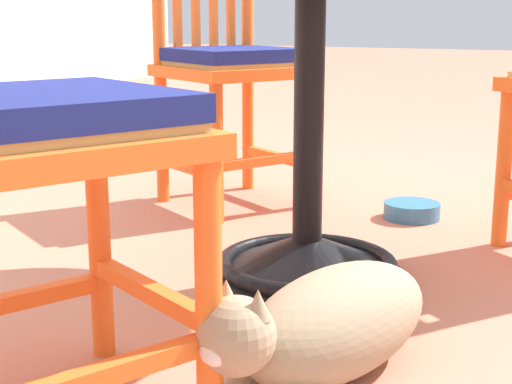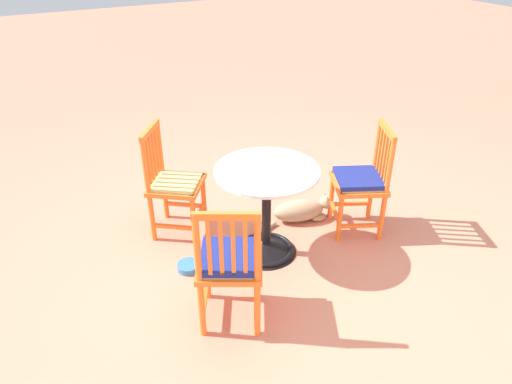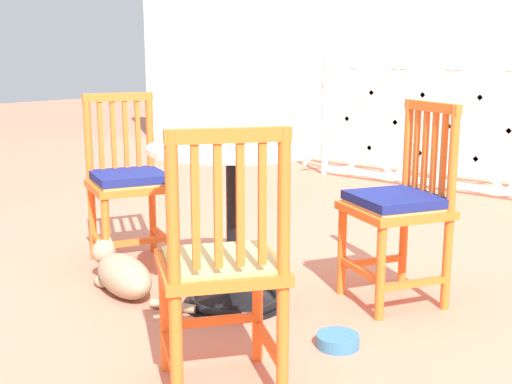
% 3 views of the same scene
% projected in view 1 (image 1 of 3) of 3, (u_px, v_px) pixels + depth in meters
% --- Properties ---
extents(ground_plane, '(24.00, 24.00, 0.00)m').
position_uv_depth(ground_plane, '(351.00, 268.00, 1.91)').
color(ground_plane, '#C6755B').
extents(cafe_table, '(0.76, 0.76, 0.73)m').
position_uv_depth(cafe_table, '(308.00, 157.00, 1.81)').
color(cafe_table, black).
rests_on(cafe_table, ground_plane).
extents(orange_chair_near_fence, '(0.54, 0.54, 0.91)m').
position_uv_depth(orange_chair_near_fence, '(230.00, 66.00, 2.47)').
color(orange_chair_near_fence, orange).
rests_on(orange_chair_near_fence, ground_plane).
extents(orange_chair_at_corner, '(0.53, 0.53, 0.91)m').
position_uv_depth(orange_chair_at_corner, '(24.00, 133.00, 1.08)').
color(orange_chair_at_corner, orange).
rests_on(orange_chair_at_corner, ground_plane).
extents(tabby_cat, '(0.75, 0.31, 0.23)m').
position_uv_depth(tabby_cat, '(324.00, 328.00, 1.30)').
color(tabby_cat, '#9E896B').
rests_on(tabby_cat, ground_plane).
extents(pet_water_bowl, '(0.17, 0.17, 0.05)m').
position_uv_depth(pet_water_bowl, '(413.00, 211.00, 2.36)').
color(pet_water_bowl, teal).
rests_on(pet_water_bowl, ground_plane).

